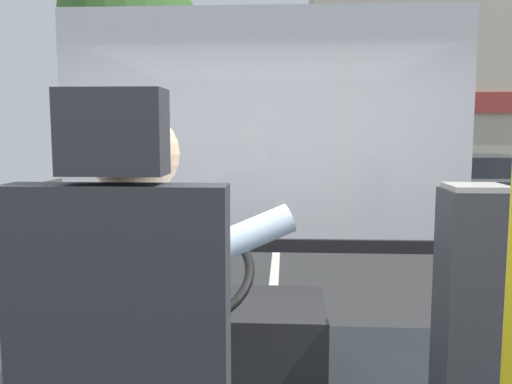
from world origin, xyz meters
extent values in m
cube|color=#2E2E2E|center=(0.00, 8.80, -0.03)|extent=(18.00, 44.00, 0.05)
cube|color=silver|center=(0.00, 8.80, 0.00)|extent=(0.12, 39.60, 0.00)
cube|color=#28282D|center=(-0.22, -0.52, 1.50)|extent=(0.48, 0.10, 0.66)
cube|color=#28282D|center=(-0.22, -0.52, 1.94)|extent=(0.22, 0.10, 0.18)
cylinder|color=#282833|center=(-0.12, -0.22, 1.25)|extent=(0.17, 0.42, 0.17)
cylinder|color=#282833|center=(-0.31, -0.22, 1.25)|extent=(0.17, 0.42, 0.17)
cylinder|color=silver|center=(-0.22, -0.36, 1.48)|extent=(0.37, 0.37, 0.62)
cube|color=black|center=(-0.22, -0.17, 1.55)|extent=(0.06, 0.01, 0.39)
sphere|color=tan|center=(-0.22, -0.36, 1.89)|extent=(0.21, 0.21, 0.21)
cylinder|color=silver|center=(-0.12, -0.09, 1.57)|extent=(0.60, 0.24, 0.30)
cylinder|color=silver|center=(-0.32, -0.09, 1.57)|extent=(0.60, 0.24, 0.30)
cube|color=black|center=(-0.22, 0.84, 0.93)|extent=(1.10, 0.56, 0.40)
cylinder|color=black|center=(-0.22, 0.43, 1.23)|extent=(0.07, 0.31, 0.41)
torus|color=black|center=(-0.22, 0.30, 1.42)|extent=(0.50, 0.43, 0.31)
cylinder|color=black|center=(-0.22, 0.30, 1.42)|extent=(0.14, 0.13, 0.10)
cube|color=#333338|center=(0.87, 0.43, 1.22)|extent=(0.24, 0.24, 0.99)
cube|color=#9E9993|center=(0.87, 0.43, 1.73)|extent=(0.21, 0.21, 0.02)
cube|color=silver|center=(0.00, 1.62, 1.98)|extent=(2.50, 0.01, 1.40)
cube|color=black|center=(0.00, 1.62, 1.24)|extent=(2.50, 0.08, 0.08)
cylinder|color=#4C3828|center=(-3.15, 9.56, 1.63)|extent=(0.27, 0.27, 3.26)
sphere|color=#3B6B2D|center=(-3.15, 9.56, 4.18)|extent=(2.81, 2.81, 2.81)
cube|color=#BCB29E|center=(6.85, 16.79, 3.31)|extent=(11.80, 4.75, 6.62)
cylinder|color=black|center=(4.04, 8.24, 0.24)|extent=(0.14, 0.48, 0.48)
cube|color=#474C51|center=(4.95, 11.90, 0.56)|extent=(1.87, 4.40, 0.61)
cube|color=#282D33|center=(4.95, 11.64, 1.10)|extent=(1.54, 2.42, 0.47)
cylinder|color=black|center=(5.84, 13.27, 0.25)|extent=(0.14, 0.50, 0.50)
cylinder|color=black|center=(4.06, 13.27, 0.25)|extent=(0.14, 0.50, 0.50)
cylinder|color=black|center=(4.06, 10.54, 0.25)|extent=(0.14, 0.50, 0.50)
cube|color=navy|center=(5.37, 16.52, 0.54)|extent=(1.81, 4.05, 0.59)
cube|color=#282D33|center=(5.37, 16.28, 1.06)|extent=(1.48, 2.23, 0.45)
cylinder|color=black|center=(6.23, 17.77, 0.24)|extent=(0.14, 0.48, 0.48)
cylinder|color=black|center=(4.51, 17.77, 0.24)|extent=(0.14, 0.48, 0.48)
cylinder|color=black|center=(6.23, 15.26, 0.24)|extent=(0.14, 0.48, 0.48)
cylinder|color=black|center=(4.51, 15.26, 0.24)|extent=(0.14, 0.48, 0.48)
camera|label=1|loc=(0.14, -1.62, 1.94)|focal=37.44mm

